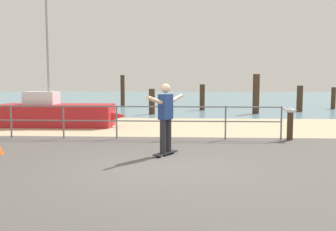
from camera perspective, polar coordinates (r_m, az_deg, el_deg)
name	(u,v)px	position (r m, az deg, el deg)	size (l,w,h in m)	color
ground_plane	(160,181)	(6.54, -1.27, -10.34)	(24.00, 10.00, 0.04)	#514C49
beach_strip	(175,126)	(14.40, 1.09, -1.72)	(24.00, 6.00, 0.04)	tan
sea_surface	(183,97)	(42.32, 2.35, 2.92)	(72.00, 50.00, 0.04)	slate
railing_fence	(90,117)	(11.34, -12.36, -0.19)	(11.77, 0.05, 1.05)	slate
sailboat	(61,114)	(14.79, -16.69, 0.27)	(4.97, 1.47, 5.22)	#B21E23
skateboard	(166,153)	(8.64, -0.38, -6.01)	(0.58, 0.79, 0.08)	black
skateboarder	(166,114)	(8.51, -0.38, 0.27)	(0.82, 1.29, 1.65)	#26262B
bollard_short	(290,127)	(11.46, 18.87, -1.73)	(0.18, 0.18, 0.83)	#422D1E
seagull	(290,111)	(11.41, 18.86, 0.73)	(0.49, 0.19, 0.18)	white
groyne_post_0	(123,91)	(26.94, -7.25, 3.97)	(0.31, 0.31, 2.30)	#422D1E
groyne_post_1	(152,102)	(19.57, -2.59, 2.21)	(0.33, 0.33, 1.41)	#422D1E
groyne_post_2	(202,97)	(22.59, 5.48, 2.89)	(0.32, 0.32, 1.64)	#422D1E
groyne_post_3	(256,94)	(20.50, 13.86, 3.33)	(0.37, 0.37, 2.22)	#422D1E
groyne_post_4	(300,99)	(22.72, 20.26, 2.52)	(0.35, 0.35, 1.57)	#422D1E
groyne_post_5	(333,98)	(25.85, 24.86, 2.51)	(0.28, 0.28, 1.44)	#422D1E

